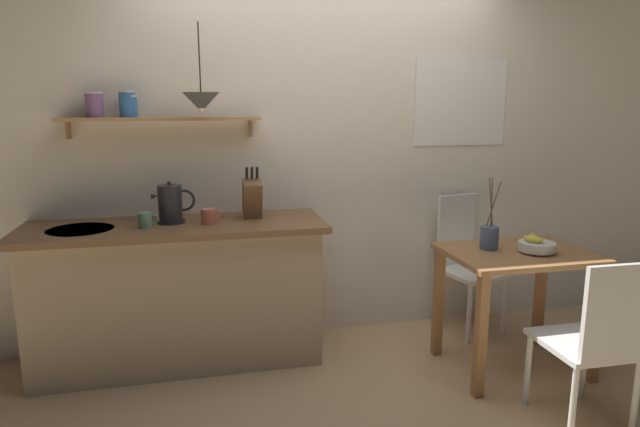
{
  "coord_description": "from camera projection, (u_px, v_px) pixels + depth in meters",
  "views": [
    {
      "loc": [
        -0.87,
        -3.06,
        1.64
      ],
      "look_at": [
        -0.1,
        0.25,
        0.95
      ],
      "focal_mm": 30.47,
      "sensor_mm": 36.0,
      "label": 1
    }
  ],
  "objects": [
    {
      "name": "kitchen_counter",
      "position": [
        179.0,
        293.0,
        3.43
      ],
      "size": [
        1.83,
        0.63,
        0.92
      ],
      "color": "tan",
      "rests_on": "ground_plane"
    },
    {
      "name": "ground_plane",
      "position": [
        344.0,
        367.0,
        3.44
      ],
      "size": [
        14.0,
        14.0,
        0.0
      ],
      "primitive_type": "plane",
      "color": "tan"
    },
    {
      "name": "knife_block",
      "position": [
        252.0,
        198.0,
        3.46
      ],
      "size": [
        0.12,
        0.19,
        0.33
      ],
      "color": "brown",
      "rests_on": "kitchen_counter"
    },
    {
      "name": "pendant_lamp",
      "position": [
        201.0,
        102.0,
        3.21
      ],
      "size": [
        0.22,
        0.22,
        0.52
      ],
      "color": "black"
    },
    {
      "name": "coffee_mug_by_sink",
      "position": [
        146.0,
        220.0,
        3.21
      ],
      "size": [
        0.12,
        0.08,
        0.09
      ],
      "color": "slate",
      "rests_on": "kitchen_counter"
    },
    {
      "name": "coffee_mug_spare",
      "position": [
        209.0,
        216.0,
        3.32
      ],
      "size": [
        0.13,
        0.09,
        0.09
      ],
      "color": "#C6664C",
      "rests_on": "kitchen_counter"
    },
    {
      "name": "back_wall",
      "position": [
        349.0,
        145.0,
        3.84
      ],
      "size": [
        6.8,
        0.11,
        2.7
      ],
      "color": "silver",
      "rests_on": "ground_plane"
    },
    {
      "name": "dining_chair_near",
      "position": [
        596.0,
        338.0,
        2.69
      ],
      "size": [
        0.42,
        0.44,
        0.91
      ],
      "color": "silver",
      "rests_on": "ground_plane"
    },
    {
      "name": "dining_chair_far",
      "position": [
        464.0,
        258.0,
        3.97
      ],
      "size": [
        0.46,
        0.48,
        0.99
      ],
      "color": "white",
      "rests_on": "ground_plane"
    },
    {
      "name": "fruit_bowl",
      "position": [
        536.0,
        245.0,
        3.25
      ],
      "size": [
        0.21,
        0.21,
        0.12
      ],
      "color": "silver",
      "rests_on": "dining_table"
    },
    {
      "name": "dining_table",
      "position": [
        516.0,
        274.0,
        3.32
      ],
      "size": [
        0.86,
        0.64,
        0.76
      ],
      "color": "#9E6B3D",
      "rests_on": "ground_plane"
    },
    {
      "name": "twig_vase",
      "position": [
        489.0,
        237.0,
        3.33
      ],
      "size": [
        0.11,
        0.11,
        0.45
      ],
      "color": "#475675",
      "rests_on": "dining_table"
    },
    {
      "name": "wall_shelf",
      "position": [
        141.0,
        113.0,
        3.33
      ],
      "size": [
        1.22,
        0.2,
        0.29
      ],
      "color": "tan"
    },
    {
      "name": "electric_kettle",
      "position": [
        171.0,
        204.0,
        3.34
      ],
      "size": [
        0.26,
        0.17,
        0.26
      ],
      "color": "black",
      "rests_on": "kitchen_counter"
    }
  ]
}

